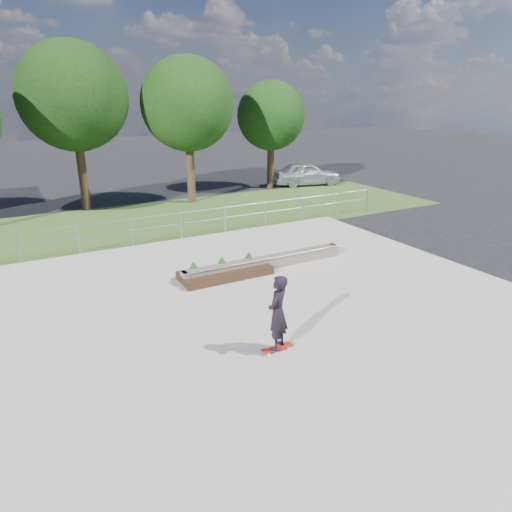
{
  "coord_description": "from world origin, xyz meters",
  "views": [
    {
      "loc": [
        -6.05,
        -9.8,
        5.63
      ],
      "look_at": [
        0.2,
        1.5,
        1.1
      ],
      "focal_mm": 32.0,
      "sensor_mm": 36.0,
      "label": 1
    }
  ],
  "objects": [
    {
      "name": "fence",
      "position": [
        0.0,
        7.5,
        0.77
      ],
      "size": [
        20.06,
        0.06,
        1.2
      ],
      "color": "gray",
      "rests_on": "ground"
    },
    {
      "name": "concrete_slab",
      "position": [
        0.0,
        0.0,
        0.03
      ],
      "size": [
        15.0,
        15.0,
        0.06
      ],
      "primitive_type": "cube",
      "color": "#AAA397",
      "rests_on": "ground"
    },
    {
      "name": "skateboarder",
      "position": [
        -1.14,
        -1.94,
        1.03
      ],
      "size": [
        0.8,
        0.73,
        1.86
      ],
      "color": "white",
      "rests_on": "concrete_slab"
    },
    {
      "name": "parked_car",
      "position": [
        11.6,
        15.2,
        0.77
      ],
      "size": [
        4.82,
        2.79,
        1.54
      ],
      "primitive_type": "imported",
      "rotation": [
        0.0,
        0.0,
        1.34
      ],
      "color": "#B3B9BD",
      "rests_on": "ground"
    },
    {
      "name": "tree_mid_right",
      "position": [
        3.0,
        14.0,
        5.23
      ],
      "size": [
        4.9,
        4.9,
        7.7
      ],
      "color": "#352515",
      "rests_on": "ground"
    },
    {
      "name": "ground",
      "position": [
        0.0,
        0.0,
        0.0
      ],
      "size": [
        120.0,
        120.0,
        0.0
      ],
      "primitive_type": "plane",
      "color": "black",
      "rests_on": "ground"
    },
    {
      "name": "planter_bed",
      "position": [
        -0.21,
        2.86,
        0.24
      ],
      "size": [
        3.0,
        1.2,
        0.61
      ],
      "color": "black",
      "rests_on": "concrete_slab"
    },
    {
      "name": "grass_verge",
      "position": [
        0.0,
        11.0,
        0.01
      ],
      "size": [
        30.0,
        8.0,
        0.02
      ],
      "primitive_type": "cube",
      "color": "#365321",
      "rests_on": "ground"
    },
    {
      "name": "tree_far_right",
      "position": [
        9.0,
        15.5,
        4.48
      ],
      "size": [
        4.2,
        4.2,
        6.6
      ],
      "color": "#372216",
      "rests_on": "ground"
    },
    {
      "name": "grind_ledge",
      "position": [
        1.3,
        2.83,
        0.26
      ],
      "size": [
        6.0,
        0.44,
        0.43
      ],
      "color": "brown",
      "rests_on": "concrete_slab"
    },
    {
      "name": "tree_mid_left",
      "position": [
        -2.5,
        15.0,
        5.61
      ],
      "size": [
        5.25,
        5.25,
        8.25
      ],
      "color": "#342115",
      "rests_on": "ground"
    }
  ]
}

